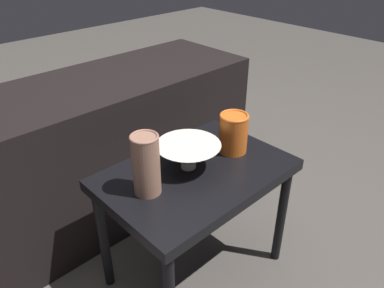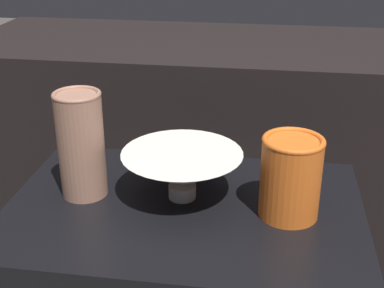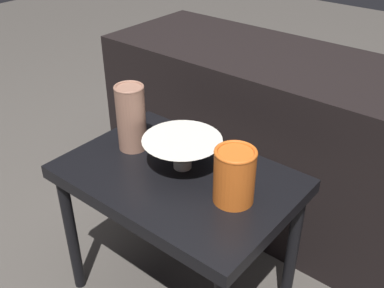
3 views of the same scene
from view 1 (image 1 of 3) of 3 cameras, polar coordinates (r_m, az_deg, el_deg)
ground_plane at (r=1.63m, az=0.55°, el=-18.45°), size 8.00×8.00×0.00m
table at (r=1.33m, az=0.64°, el=-6.15°), size 0.65×0.44×0.49m
couch_backdrop at (r=1.79m, az=-12.67°, el=-0.41°), size 1.38×0.50×0.66m
bowl at (r=1.28m, az=-0.56°, el=-1.39°), size 0.22×0.22×0.09m
vase_textured_left at (r=1.15m, az=-7.02°, el=-3.06°), size 0.09×0.09×0.20m
vase_colorful_right at (r=1.37m, az=6.25°, el=1.80°), size 0.11×0.11×0.15m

